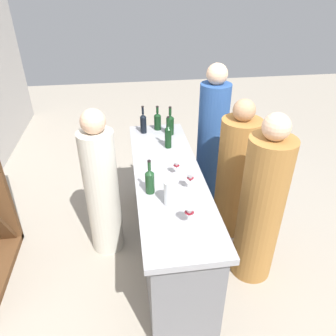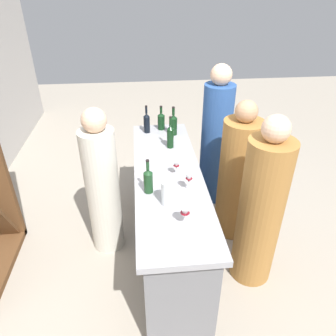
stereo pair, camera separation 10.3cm
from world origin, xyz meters
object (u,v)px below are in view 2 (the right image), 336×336
(person_center_guest, at_px, (260,211))
(person_right_guest, at_px, (216,142))
(wine_bottle_second_right_near_black, at_px, (147,122))
(wine_glass_near_center, at_px, (176,165))
(wine_glass_near_right, at_px, (185,212))
(wine_bottle_center_dark_green, at_px, (173,124))
(person_left_guest, at_px, (238,177))
(person_server_behind, at_px, (103,188))
(wine_bottle_rightmost_dark_green, at_px, (161,121))
(wine_glass_near_left, at_px, (189,179))
(wine_bottle_second_left_dark_green, at_px, (170,136))
(water_pitcher, at_px, (168,193))
(wine_bottle_leftmost_olive_green, at_px, (148,180))

(person_center_guest, relative_size, person_right_guest, 0.96)
(wine_bottle_second_right_near_black, bearing_deg, wine_glass_near_center, -166.62)
(wine_glass_near_right, bearing_deg, wine_bottle_center_dark_green, -3.36)
(wine_glass_near_right, bearing_deg, person_left_guest, -36.51)
(wine_bottle_center_dark_green, bearing_deg, wine_bottle_second_right_near_black, 73.93)
(person_server_behind, bearing_deg, person_left_guest, -17.96)
(wine_bottle_rightmost_dark_green, xyz_separation_m, person_left_guest, (-0.70, -0.71, -0.35))
(wine_bottle_second_right_near_black, distance_m, person_left_guest, 1.14)
(wine_bottle_second_right_near_black, distance_m, wine_glass_near_left, 1.18)
(wine_bottle_second_left_dark_green, height_order, person_right_guest, person_right_guest)
(wine_bottle_second_left_dark_green, relative_size, person_left_guest, 0.22)
(water_pitcher, bearing_deg, wine_glass_near_right, -159.51)
(wine_glass_near_left, distance_m, wine_glass_near_center, 0.25)
(wine_bottle_center_dark_green, height_order, person_server_behind, person_server_behind)
(water_pitcher, distance_m, person_right_guest, 1.47)
(wine_bottle_leftmost_olive_green, distance_m, wine_glass_near_left, 0.32)
(wine_glass_near_right, bearing_deg, person_server_behind, 38.63)
(person_center_guest, bearing_deg, wine_glass_near_left, -14.76)
(wine_glass_near_right, xyz_separation_m, person_right_guest, (1.52, -0.58, -0.25))
(wine_bottle_leftmost_olive_green, xyz_separation_m, wine_glass_near_left, (-0.01, -0.32, 0.00))
(wine_bottle_center_dark_green, bearing_deg, person_server_behind, 131.29)
(wine_bottle_rightmost_dark_green, distance_m, wine_glass_near_center, 0.97)
(wine_glass_near_center, relative_size, person_right_guest, 0.08)
(person_center_guest, bearing_deg, wine_glass_near_right, 18.32)
(wine_glass_near_right, height_order, person_center_guest, person_center_guest)
(wine_bottle_second_left_dark_green, bearing_deg, wine_bottle_rightmost_dark_green, 6.92)
(wine_bottle_second_right_near_black, bearing_deg, person_center_guest, -144.64)
(person_server_behind, bearing_deg, wine_bottle_second_right_near_black, 35.90)
(person_right_guest, bearing_deg, wine_bottle_second_left_dark_green, 15.14)
(wine_bottle_leftmost_olive_green, distance_m, person_right_guest, 1.40)
(wine_bottle_center_dark_green, relative_size, water_pitcher, 1.58)
(water_pitcher, bearing_deg, wine_bottle_second_left_dark_green, -6.99)
(wine_glass_near_center, xyz_separation_m, water_pitcher, (-0.40, 0.11, 0.00))
(wine_bottle_leftmost_olive_green, xyz_separation_m, wine_bottle_second_right_near_black, (1.14, -0.04, 0.00))
(wine_bottle_rightmost_dark_green, height_order, person_right_guest, person_right_guest)
(wine_bottle_center_dark_green, relative_size, wine_glass_near_right, 2.14)
(wine_bottle_second_right_near_black, bearing_deg, wine_bottle_second_left_dark_green, -150.34)
(wine_bottle_rightmost_dark_green, bearing_deg, wine_bottle_leftmost_olive_green, 170.53)
(wine_glass_near_center, bearing_deg, water_pitcher, 164.68)
(wine_bottle_center_dark_green, bearing_deg, person_left_guest, -133.07)
(wine_bottle_leftmost_olive_green, xyz_separation_m, wine_bottle_second_left_dark_green, (0.75, -0.25, 0.01))
(wine_glass_near_center, distance_m, person_server_behind, 0.76)
(wine_bottle_center_dark_green, height_order, wine_glass_near_center, wine_bottle_center_dark_green)
(wine_bottle_rightmost_dark_green, relative_size, wine_glass_near_center, 1.98)
(wine_bottle_second_left_dark_green, height_order, wine_glass_near_right, wine_bottle_second_left_dark_green)
(person_server_behind, bearing_deg, wine_glass_near_right, -73.50)
(wine_bottle_center_dark_green, xyz_separation_m, person_server_behind, (-0.65, 0.74, -0.34))
(wine_bottle_leftmost_olive_green, height_order, person_right_guest, person_right_guest)
(wine_bottle_center_dark_green, bearing_deg, water_pitcher, 171.74)
(wine_glass_near_right, distance_m, person_center_guest, 0.80)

